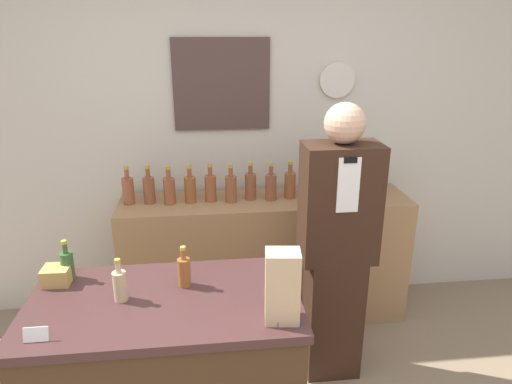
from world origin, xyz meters
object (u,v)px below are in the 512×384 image
object	(u,v)px
shopkeeper	(337,249)
potted_plant	(360,169)
paper_bag	(282,287)
tape_dispenser	(289,317)

from	to	relation	value
shopkeeper	potted_plant	size ratio (longest dim) A/B	4.83
shopkeeper	paper_bag	world-z (taller)	shopkeeper
shopkeeper	tape_dispenser	world-z (taller)	shopkeeper
paper_bag	tape_dispenser	size ratio (longest dim) A/B	3.34
shopkeeper	paper_bag	bearing A→B (deg)	-119.98
shopkeeper	tape_dispenser	distance (m)	0.93
shopkeeper	paper_bag	xyz separation A→B (m)	(-0.46, -0.79, 0.26)
tape_dispenser	potted_plant	bearing A→B (deg)	62.30
shopkeeper	potted_plant	world-z (taller)	shopkeeper
potted_plant	paper_bag	size ratio (longest dim) A/B	1.16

